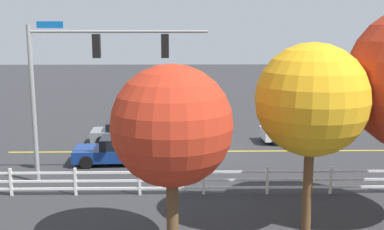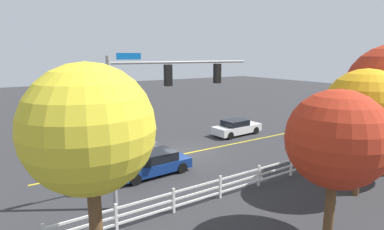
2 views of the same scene
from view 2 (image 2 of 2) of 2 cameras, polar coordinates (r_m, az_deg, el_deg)
The scene contains 11 objects.
ground_plane at distance 21.65m, azimuth -1.08°, elevation -7.28°, with size 120.00×120.00×0.00m, color #2D2D30.
lane_center_stripe at distance 23.89m, azimuth 7.14°, elevation -5.57°, with size 28.00×0.16×0.01m, color gold.
signal_assembly at distance 14.03m, azimuth -6.79°, elevation 3.15°, with size 7.57×0.38×6.97m.
car_0 at distance 18.03m, azimuth -7.31°, elevation -9.03°, with size 4.50×2.12×1.33m.
car_1 at distance 21.52m, azimuth -12.56°, elevation -5.90°, with size 4.09×2.01×1.30m.
car_2 at distance 26.73m, azimuth 8.41°, elevation -2.34°, with size 4.60×2.03×1.36m.
car_3 at distance 29.45m, azimuth 24.10°, elevation -1.94°, with size 4.44×2.17×1.34m.
white_rail_fence at distance 18.57m, azimuth 18.27°, elevation -9.09°, with size 26.10×0.10×1.15m.
tree_0 at distance 16.45m, azimuth 29.87°, elevation 1.18°, with size 3.68×3.68×6.28m.
tree_1 at distance 12.04m, azimuth 25.63°, elevation -4.22°, with size 3.62×3.62×5.72m.
tree_2 at distance 8.94m, azimuth -18.82°, elevation -2.70°, with size 3.74×3.74×6.71m.
Camera 2 is at (10.78, 17.48, 6.86)m, focal length 28.19 mm.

